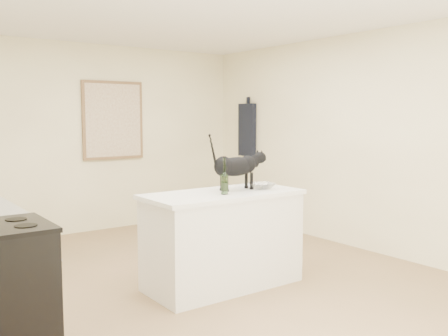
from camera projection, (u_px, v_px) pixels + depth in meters
floor at (203, 282)px, 4.89m from camera, size 5.50×5.50×0.00m
ceiling at (201, 8)px, 4.62m from camera, size 5.50×5.50×0.00m
wall_back at (92, 138)px, 6.97m from camera, size 4.50×0.00×4.50m
wall_right at (357, 142)px, 6.08m from camera, size 0.00×5.50×5.50m
island_base at (223, 241)px, 4.74m from camera, size 1.44×0.67×0.86m
island_top at (223, 194)px, 4.70m from camera, size 1.50×0.70×0.04m
stove at (1, 297)px, 3.22m from camera, size 0.60×0.60×0.90m
artwork_frame at (113, 120)px, 7.09m from camera, size 0.90×0.03×1.10m
artwork_canvas at (114, 120)px, 7.08m from camera, size 0.82×0.00×1.02m
hanging_garment at (247, 130)px, 7.68m from camera, size 0.08×0.34×0.80m
black_cat at (236, 169)px, 4.81m from camera, size 0.59×0.20×0.41m
wine_bottle at (224, 178)px, 4.55m from camera, size 0.08×0.08×0.30m
glass_bowl at (262, 186)px, 4.89m from camera, size 0.30×0.30×0.06m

